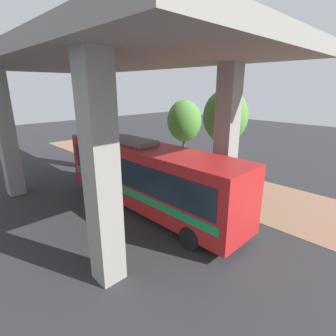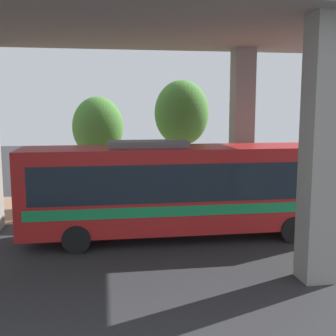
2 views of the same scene
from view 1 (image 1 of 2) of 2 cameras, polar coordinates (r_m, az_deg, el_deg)
The scene contains 9 objects.
ground_plane at distance 18.22m, azimuth -1.80°, elevation -3.82°, with size 80.00×80.00×0.00m, color #2D2D30.
sidewalk_strip at distance 20.24m, azimuth 4.45°, elevation -1.65°, with size 6.00×40.00×0.02m.
overpass at distance 14.61m, azimuth -14.37°, elevation 19.07°, with size 9.40×18.87×8.21m.
bus at distance 14.18m, azimuth -4.57°, elevation -1.23°, with size 2.71×11.86×3.82m.
fire_hydrant at distance 21.95m, azimuth -5.91°, elevation 1.07°, with size 0.39×0.19×0.92m.
planter_front at distance 18.35m, azimuth 5.38°, elevation -0.90°, with size 1.54×1.54×1.78m.
planter_middle at distance 19.64m, azimuth -0.73°, elevation 0.49°, with size 1.64×1.64×1.83m.
street_tree_near at distance 20.31m, azimuth 3.56°, elevation 10.16°, with size 2.61×2.61×5.63m.
street_tree_far at distance 16.94m, azimuth 12.36°, elevation 10.86°, with size 2.76×2.76×6.44m.
Camera 1 is at (11.50, 12.52, 6.55)m, focal length 28.00 mm.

